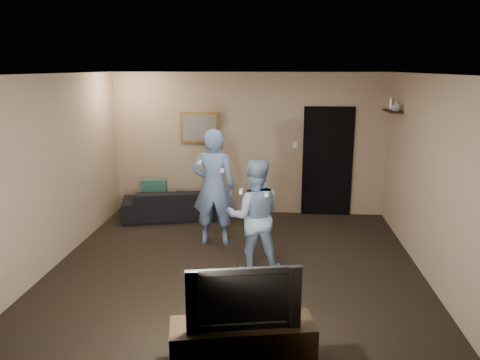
# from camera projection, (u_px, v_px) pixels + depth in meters

# --- Properties ---
(ground) EXTENTS (5.00, 5.00, 0.00)m
(ground) POSITION_uv_depth(u_px,v_px,m) (236.00, 265.00, 6.50)
(ground) COLOR black
(ground) RESTS_ON ground
(ceiling) EXTENTS (5.00, 5.00, 0.04)m
(ceiling) POSITION_uv_depth(u_px,v_px,m) (236.00, 74.00, 5.88)
(ceiling) COLOR silver
(ceiling) RESTS_ON wall_back
(wall_back) EXTENTS (5.00, 0.04, 2.60)m
(wall_back) POSITION_uv_depth(u_px,v_px,m) (248.00, 144.00, 8.61)
(wall_back) COLOR tan
(wall_back) RESTS_ON ground
(wall_front) EXTENTS (5.00, 0.04, 2.60)m
(wall_front) POSITION_uv_depth(u_px,v_px,m) (207.00, 243.00, 3.77)
(wall_front) COLOR tan
(wall_front) RESTS_ON ground
(wall_left) EXTENTS (0.04, 5.00, 2.60)m
(wall_left) POSITION_uv_depth(u_px,v_px,m) (54.00, 171.00, 6.39)
(wall_left) COLOR tan
(wall_left) RESTS_ON ground
(wall_right) EXTENTS (0.04, 5.00, 2.60)m
(wall_right) POSITION_uv_depth(u_px,v_px,m) (430.00, 178.00, 5.99)
(wall_right) COLOR tan
(wall_right) RESTS_ON ground
(sofa) EXTENTS (1.98, 1.14, 0.54)m
(sofa) POSITION_uv_depth(u_px,v_px,m) (175.00, 203.00, 8.49)
(sofa) COLOR black
(sofa) RESTS_ON ground
(throw_pillow) EXTENTS (0.47, 0.19, 0.46)m
(throw_pillow) POSITION_uv_depth(u_px,v_px,m) (154.00, 192.00, 8.47)
(throw_pillow) COLOR #17463D
(throw_pillow) RESTS_ON sofa
(painting_frame) EXTENTS (0.72, 0.05, 0.57)m
(painting_frame) POSITION_uv_depth(u_px,v_px,m) (200.00, 128.00, 8.59)
(painting_frame) COLOR olive
(painting_frame) RESTS_ON wall_back
(painting_canvas) EXTENTS (0.62, 0.01, 0.47)m
(painting_canvas) POSITION_uv_depth(u_px,v_px,m) (199.00, 128.00, 8.56)
(painting_canvas) COLOR slate
(painting_canvas) RESTS_ON painting_frame
(doorway) EXTENTS (0.90, 0.06, 2.00)m
(doorway) POSITION_uv_depth(u_px,v_px,m) (327.00, 162.00, 8.53)
(doorway) COLOR black
(doorway) RESTS_ON ground
(light_switch) EXTENTS (0.08, 0.02, 0.12)m
(light_switch) POSITION_uv_depth(u_px,v_px,m) (295.00, 145.00, 8.52)
(light_switch) COLOR silver
(light_switch) RESTS_ON wall_back
(wall_shelf) EXTENTS (0.20, 0.60, 0.03)m
(wall_shelf) POSITION_uv_depth(u_px,v_px,m) (393.00, 111.00, 7.58)
(wall_shelf) COLOR black
(wall_shelf) RESTS_ON wall_right
(shelf_vase) EXTENTS (0.18, 0.18, 0.16)m
(shelf_vase) POSITION_uv_depth(u_px,v_px,m) (396.00, 106.00, 7.36)
(shelf_vase) COLOR #A2A3A7
(shelf_vase) RESTS_ON wall_shelf
(shelf_figurine) EXTENTS (0.06, 0.06, 0.18)m
(shelf_figurine) POSITION_uv_depth(u_px,v_px,m) (391.00, 104.00, 7.69)
(shelf_figurine) COLOR #B6B6BA
(shelf_figurine) RESTS_ON wall_shelf
(tv_console) EXTENTS (1.33, 0.65, 0.46)m
(tv_console) POSITION_uv_depth(u_px,v_px,m) (242.00, 346.00, 4.18)
(tv_console) COLOR black
(tv_console) RESTS_ON ground
(television) EXTENTS (0.99, 0.32, 0.57)m
(television) POSITION_uv_depth(u_px,v_px,m) (243.00, 294.00, 4.06)
(television) COLOR black
(television) RESTS_ON tv_console
(wii_player_left) EXTENTS (0.66, 0.51, 1.80)m
(wii_player_left) POSITION_uv_depth(u_px,v_px,m) (214.00, 187.00, 7.12)
(wii_player_left) COLOR #657EAF
(wii_player_left) RESTS_ON ground
(wii_player_right) EXTENTS (0.80, 0.65, 1.53)m
(wii_player_right) POSITION_uv_depth(u_px,v_px,m) (254.00, 216.00, 6.17)
(wii_player_right) COLOR #8099BB
(wii_player_right) RESTS_ON ground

